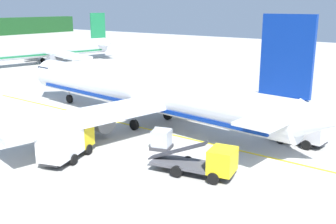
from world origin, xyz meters
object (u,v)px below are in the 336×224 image
object	(u,v)px
cargo_container_near	(256,119)
crew_marshaller	(85,118)
service_truck_fuel	(207,162)
airliner_foreground	(145,93)
service_truck_catering	(298,129)
cargo_container_far	(48,130)
service_truck_baggage	(66,142)
crew_loader_left	(298,116)
cargo_container_mid	(162,139)
airliner_mid_apron	(43,50)

from	to	relation	value
cargo_container_near	crew_marshaller	bearing A→B (deg)	124.65
service_truck_fuel	crew_marshaller	world-z (taller)	service_truck_fuel
airliner_foreground	service_truck_catering	size ratio (longest dim) A/B	7.31
service_truck_catering	crew_marshaller	size ratio (longest dim) A/B	3.55
cargo_container_near	cargo_container_far	xyz separation A→B (m)	(-15.34, 14.41, -0.02)
service_truck_fuel	service_truck_baggage	size ratio (longest dim) A/B	1.19
service_truck_catering	cargo_container_near	bearing A→B (deg)	68.49
service_truck_fuel	crew_loader_left	size ratio (longest dim) A/B	3.94
cargo_container_mid	crew_loader_left	size ratio (longest dim) A/B	1.23
crew_marshaller	airliner_foreground	bearing A→B (deg)	-41.18
airliner_foreground	crew_marshaller	world-z (taller)	airliner_foreground
service_truck_catering	cargo_container_mid	world-z (taller)	service_truck_catering
cargo_container_far	crew_marshaller	distance (m)	5.07
airliner_mid_apron	cargo_container_near	xyz separation A→B (m)	(-16.61, -58.65, -2.09)
service_truck_baggage	crew_marshaller	world-z (taller)	service_truck_baggage
airliner_foreground	cargo_container_far	size ratio (longest dim) A/B	17.76
airliner_foreground	crew_loader_left	distance (m)	16.58
airliner_mid_apron	service_truck_fuel	distance (m)	68.11
service_truck_fuel	cargo_container_far	world-z (taller)	service_truck_fuel
service_truck_fuel	service_truck_catering	distance (m)	11.88
cargo_container_near	crew_loader_left	bearing A→B (deg)	-41.65
airliner_foreground	service_truck_baggage	xyz separation A→B (m)	(-12.31, -1.80, -1.82)
service_truck_fuel	crew_loader_left	distance (m)	17.16
service_truck_baggage	cargo_container_mid	world-z (taller)	service_truck_baggage
cargo_container_far	service_truck_catering	bearing A→B (deg)	-55.63
service_truck_fuel	service_truck_baggage	world-z (taller)	service_truck_baggage
service_truck_fuel	cargo_container_near	xyz separation A→B (m)	(13.57, 2.38, -0.17)
service_truck_fuel	crew_loader_left	xyz separation A→B (m)	(17.14, -0.80, -0.10)
airliner_foreground	service_truck_fuel	distance (m)	15.50
service_truck_catering	crew_marshaller	distance (m)	21.64
cargo_container_mid	crew_loader_left	world-z (taller)	cargo_container_mid
cargo_container_near	cargo_container_mid	xyz separation A→B (m)	(-10.75, 4.15, -0.10)
service_truck_baggage	airliner_foreground	bearing A→B (deg)	8.33
cargo_container_near	cargo_container_far	world-z (taller)	cargo_container_near
cargo_container_near	service_truck_fuel	bearing A→B (deg)	-170.06
airliner_mid_apron	crew_loader_left	distance (m)	63.22
airliner_foreground	airliner_mid_apron	size ratio (longest dim) A/B	1.10
airliner_mid_apron	cargo_container_near	distance (m)	60.99
airliner_foreground	cargo_container_far	world-z (taller)	airliner_foreground
cargo_container_mid	cargo_container_far	bearing A→B (deg)	114.06
airliner_mid_apron	crew_marshaller	size ratio (longest dim) A/B	23.53
airliner_mid_apron	crew_marshaller	xyz separation A→B (m)	(-26.90, -43.75, -2.15)
airliner_foreground	service_truck_baggage	size ratio (longest dim) A/B	7.00
service_truck_baggage	cargo_container_far	xyz separation A→B (m)	(2.35, 5.62, -0.59)
service_truck_catering	cargo_container_near	size ratio (longest dim) A/B	2.54
service_truck_baggage	cargo_container_mid	xyz separation A→B (m)	(6.93, -4.64, -0.68)
crew_loader_left	crew_marshaller	bearing A→B (deg)	127.50
crew_marshaller	cargo_container_far	bearing A→B (deg)	-174.52
crew_marshaller	service_truck_baggage	bearing A→B (deg)	-140.44
crew_marshaller	cargo_container_mid	bearing A→B (deg)	-92.46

